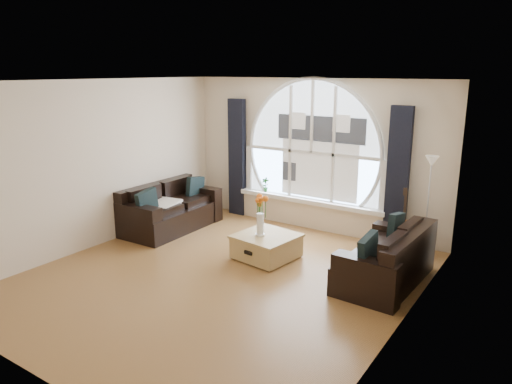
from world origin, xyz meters
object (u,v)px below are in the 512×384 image
(floor_lamp, at_px, (428,208))
(potted_plant, at_px, (265,185))
(sofa_right, at_px, (385,254))
(sofa_left, at_px, (171,208))
(vase_flowers, at_px, (260,211))
(guitar, at_px, (405,219))
(coffee_chest, at_px, (266,245))

(floor_lamp, bearing_deg, potted_plant, 174.77)
(sofa_right, height_order, floor_lamp, floor_lamp)
(sofa_left, xyz_separation_m, vase_flowers, (2.14, -0.31, 0.37))
(sofa_left, distance_m, guitar, 4.08)
(sofa_left, distance_m, potted_plant, 1.85)
(coffee_chest, height_order, vase_flowers, vase_flowers)
(potted_plant, bearing_deg, guitar, -3.55)
(floor_lamp, bearing_deg, sofa_right, -99.76)
(coffee_chest, bearing_deg, potted_plant, 130.89)
(coffee_chest, relative_size, vase_flowers, 1.22)
(vase_flowers, bearing_deg, sofa_left, 171.84)
(vase_flowers, height_order, potted_plant, vase_flowers)
(sofa_left, height_order, vase_flowers, vase_flowers)
(floor_lamp, bearing_deg, sofa_left, -164.54)
(sofa_left, xyz_separation_m, guitar, (3.87, 1.28, 0.13))
(sofa_right, bearing_deg, guitar, 98.87)
(sofa_right, height_order, vase_flowers, vase_flowers)
(coffee_chest, distance_m, floor_lamp, 2.53)
(floor_lamp, relative_size, guitar, 1.51)
(sofa_right, distance_m, coffee_chest, 1.82)
(guitar, height_order, potted_plant, guitar)
(floor_lamp, relative_size, potted_plant, 5.81)
(sofa_left, distance_m, floor_lamp, 4.41)
(guitar, bearing_deg, sofa_right, -99.89)
(sofa_left, height_order, coffee_chest, sofa_left)
(potted_plant, bearing_deg, vase_flowers, -59.65)
(coffee_chest, distance_m, guitar, 2.27)
(vase_flowers, xyz_separation_m, guitar, (1.73, 1.59, -0.24))
(sofa_right, relative_size, vase_flowers, 2.43)
(sofa_left, bearing_deg, floor_lamp, 14.05)
(sofa_left, height_order, guitar, guitar)
(coffee_chest, relative_size, floor_lamp, 0.53)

